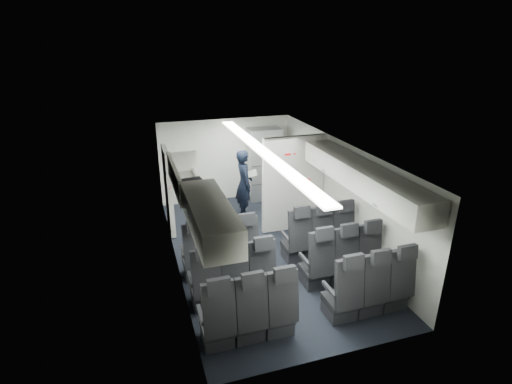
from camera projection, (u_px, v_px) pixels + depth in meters
cabin_shell at (262, 200)px, 7.71m from camera, size 3.41×6.01×2.16m
seat_row_front at (271, 246)px, 7.50m from camera, size 3.33×0.56×1.24m
seat_row_mid at (289, 271)px, 6.70m from camera, size 3.33×0.56×1.24m
seat_row_rear at (312, 303)px, 5.90m from camera, size 3.33×0.56×1.24m
overhead_bin_left_rear at (210, 217)px, 5.27m from camera, size 0.53×1.80×0.40m
overhead_bin_left_front_open at (188, 183)px, 6.86m from camera, size 0.64×1.70×0.72m
overhead_bin_right_rear at (391, 193)px, 6.06m from camera, size 0.53×1.80×0.40m
overhead_bin_right_front at (336, 161)px, 7.61m from camera, size 0.53×1.70×0.40m
bulkhead_partition at (293, 184)px, 8.71m from camera, size 1.40×0.15×2.13m
galley_unit at (264, 164)px, 10.45m from camera, size 0.85×0.52×1.90m
boarding_door at (168, 190)px, 8.69m from camera, size 0.12×1.27×1.86m
flight_attendant at (244, 184)px, 9.42m from camera, size 0.41×0.61×1.66m
carry_on_bag at (191, 187)px, 6.53m from camera, size 0.42×0.32×0.23m
papers at (252, 173)px, 9.33m from camera, size 0.21×0.06×0.15m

